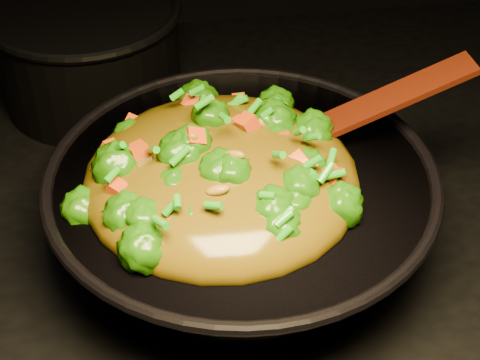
{
  "coord_description": "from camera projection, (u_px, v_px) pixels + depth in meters",
  "views": [
    {
      "loc": [
        -0.03,
        -0.68,
        1.5
      ],
      "look_at": [
        0.06,
        -0.09,
        1.0
      ],
      "focal_mm": 55.0,
      "sensor_mm": 36.0,
      "label": 1
    }
  ],
  "objects": [
    {
      "name": "spatula",
      "position": [
        361.0,
        111.0,
        0.78
      ],
      "size": [
        0.24,
        0.05,
        0.1
      ],
      "primitive_type": "cube",
      "rotation": [
        0.0,
        -0.38,
        0.03
      ],
      "color": "#321005",
      "rests_on": "wok"
    },
    {
      "name": "wok",
      "position": [
        241.0,
        215.0,
        0.8
      ],
      "size": [
        0.49,
        0.49,
        0.11
      ],
      "primitive_type": null,
      "rotation": [
        0.0,
        0.0,
        -0.27
      ],
      "color": "black",
      "rests_on": "stovetop"
    },
    {
      "name": "stir_fry",
      "position": [
        221.0,
        146.0,
        0.72
      ],
      "size": [
        0.35,
        0.35,
        0.1
      ],
      "primitive_type": null,
      "rotation": [
        0.0,
        0.0,
        0.29
      ],
      "color": "#226207",
      "rests_on": "wok"
    },
    {
      "name": "back_pot",
      "position": [
        90.0,
        54.0,
        1.03
      ],
      "size": [
        0.3,
        0.3,
        0.14
      ],
      "primitive_type": "cylinder",
      "rotation": [
        0.0,
        0.0,
        -0.2
      ],
      "color": "black",
      "rests_on": "stovetop"
    }
  ]
}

